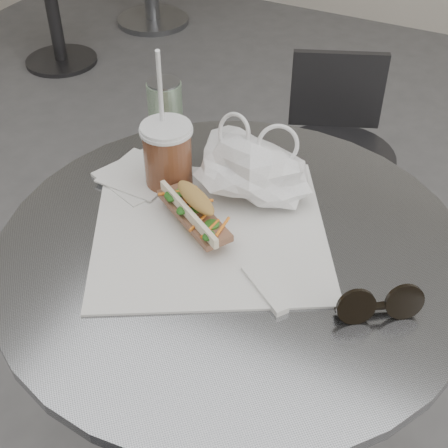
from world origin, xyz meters
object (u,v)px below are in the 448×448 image
at_px(cafe_table, 232,352).
at_px(sunglasses, 379,305).
at_px(iced_coffee, 168,155).
at_px(drink_can, 165,112).
at_px(banh_mi, 195,211).
at_px(chair_far, 330,182).

relative_size(cafe_table, sunglasses, 6.60).
distance_m(iced_coffee, drink_can, 0.15).
relative_size(cafe_table, drink_can, 6.01).
relative_size(banh_mi, iced_coffee, 0.80).
bearing_deg(chair_far, banh_mi, 68.30).
bearing_deg(cafe_table, sunglasses, -9.79).
bearing_deg(banh_mi, chair_far, 122.07).
xyz_separation_m(chair_far, iced_coffee, (-0.09, -0.74, 0.51)).
xyz_separation_m(iced_coffee, sunglasses, (0.42, -0.13, -0.04)).
relative_size(iced_coffee, sunglasses, 2.29).
distance_m(cafe_table, chair_far, 0.85).
bearing_deg(cafe_table, chair_far, 95.74).
distance_m(chair_far, sunglasses, 1.05).
height_order(banh_mi, iced_coffee, iced_coffee).
height_order(cafe_table, chair_far, cafe_table).
bearing_deg(iced_coffee, cafe_table, -27.33).
height_order(banh_mi, drink_can, drink_can).
distance_m(chair_far, banh_mi, 0.96).
xyz_separation_m(banh_mi, iced_coffee, (-0.10, 0.08, 0.03)).
height_order(cafe_table, sunglasses, sunglasses).
xyz_separation_m(banh_mi, drink_can, (-0.18, 0.21, 0.03)).
distance_m(cafe_table, sunglasses, 0.39).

